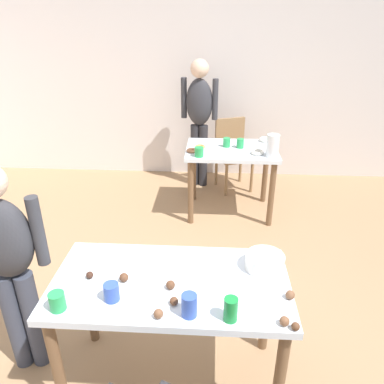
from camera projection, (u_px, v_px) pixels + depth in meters
name	position (u px, v px, depth m)	size (l,w,h in m)	color
ground_plane	(172.00, 358.00, 2.44)	(6.40, 6.40, 0.00)	#9E7A56
wall_back	(197.00, 77.00, 4.74)	(6.40, 0.10, 2.60)	silver
dining_table_near	(171.00, 296.00, 2.04)	(1.27, 0.66, 0.75)	silver
dining_table_far	(231.00, 160.00, 3.97)	(0.95, 0.68, 0.75)	silver
chair_far_table	(232.00, 150.00, 4.64)	(0.52, 0.52, 0.87)	olive
person_girl_near	(8.00, 259.00, 2.07)	(0.46, 0.25, 1.37)	#383D4C
person_adult_far	(199.00, 113.00, 4.49)	(0.46, 0.25, 1.57)	#28282D
mixing_bowl	(265.00, 262.00, 2.07)	(0.22, 0.22, 0.08)	white
soda_can	(231.00, 309.00, 1.71)	(0.07, 0.07, 0.12)	#198438
fork_near	(136.00, 267.00, 2.09)	(0.17, 0.02, 0.01)	silver
cup_near_0	(112.00, 292.00, 1.84)	(0.08, 0.08, 0.09)	#3351B2
cup_near_1	(57.00, 301.00, 1.78)	(0.08, 0.08, 0.09)	green
cup_near_2	(189.00, 305.00, 1.74)	(0.07, 0.07, 0.12)	#3351B2
cake_ball_0	(296.00, 326.00, 1.68)	(0.04, 0.04, 0.04)	brown
cake_ball_1	(90.00, 275.00, 2.00)	(0.04, 0.04, 0.04)	#3D2319
cake_ball_2	(174.00, 301.00, 1.82)	(0.04, 0.04, 0.04)	brown
cake_ball_3	(290.00, 295.00, 1.86)	(0.05, 0.05, 0.05)	brown
cake_ball_4	(124.00, 277.00, 1.98)	(0.05, 0.05, 0.05)	brown
cake_ball_5	(170.00, 285.00, 1.92)	(0.05, 0.05, 0.05)	brown
cake_ball_6	(285.00, 321.00, 1.70)	(0.05, 0.05, 0.05)	brown
cake_ball_7	(159.00, 314.00, 1.74)	(0.05, 0.05, 0.05)	brown
pitcher_far	(273.00, 146.00, 3.65)	(0.12, 0.12, 0.22)	white
cup_far_0	(199.00, 152.00, 3.67)	(0.09, 0.09, 0.10)	green
cup_far_1	(240.00, 143.00, 3.91)	(0.07, 0.07, 0.10)	green
cup_far_2	(227.00, 142.00, 3.94)	(0.08, 0.08, 0.10)	green
donut_far_0	(265.00, 140.00, 4.12)	(0.13, 0.13, 0.04)	white
donut_far_1	(192.00, 151.00, 3.80)	(0.11, 0.11, 0.03)	brown
donut_far_2	(257.00, 152.00, 3.75)	(0.13, 0.13, 0.04)	white
donut_far_3	(200.00, 147.00, 3.91)	(0.11, 0.11, 0.03)	gold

